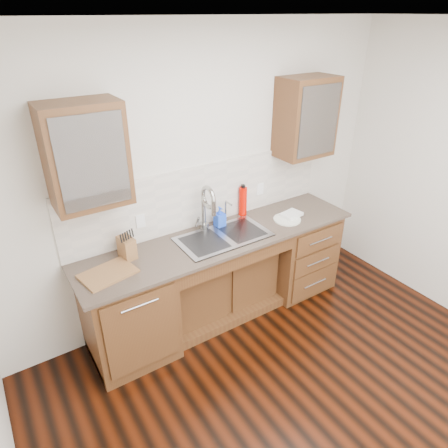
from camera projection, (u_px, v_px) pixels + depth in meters
ground at (324, 424)px, 3.04m from camera, size 4.00×3.50×0.10m
ceiling at (401, 5)px, 1.71m from camera, size 4.00×3.50×0.10m
wall_back at (201, 179)px, 3.71m from camera, size 4.00×0.10×2.70m
base_cabinet_left at (128, 313)px, 3.42m from camera, size 0.70×0.62×0.88m
base_cabinet_center at (217, 281)px, 3.98m from camera, size 1.20×0.44×0.70m
base_cabinet_right at (295, 250)px, 4.32m from camera, size 0.70×0.62×0.88m
countertop at (223, 238)px, 3.64m from camera, size 2.70×0.65×0.03m
backsplash at (204, 195)px, 3.73m from camera, size 2.70×0.02×0.59m
sink at (223, 245)px, 3.67m from camera, size 0.84×0.46×0.19m
faucet at (203, 210)px, 3.67m from camera, size 0.04×0.04×0.40m
filter_tap at (226, 211)px, 3.83m from camera, size 0.02×0.02×0.24m
upper_cabinet_left at (86, 155)px, 2.82m from camera, size 0.55×0.34×0.75m
upper_cabinet_right at (306, 117)px, 3.82m from camera, size 0.55×0.34×0.75m
outlet_left at (141, 221)px, 3.45m from camera, size 0.08×0.01×0.12m
outlet_right at (260, 189)px, 4.07m from camera, size 0.08×0.01×0.12m
soap_bottle at (220, 217)px, 3.76m from camera, size 0.09×0.09×0.20m
water_bottle at (243, 201)px, 3.96m from camera, size 0.10×0.10×0.29m
plate at (287, 219)px, 3.92m from camera, size 0.35×0.35×0.01m
dish_towel at (291, 214)px, 3.96m from camera, size 0.22×0.18×0.03m
knife_block at (127, 247)px, 3.29m from camera, size 0.12×0.18×0.18m
cutting_board at (108, 274)px, 3.11m from camera, size 0.45×0.36×0.02m
cup_left_a at (79, 163)px, 2.82m from camera, size 0.17×0.17×0.10m
cup_left_b at (98, 160)px, 2.88m from camera, size 0.11×0.11×0.10m
cup_right_a at (295, 125)px, 3.78m from camera, size 0.14×0.14×0.09m
cup_right_b at (315, 121)px, 3.91m from camera, size 0.12×0.12×0.09m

